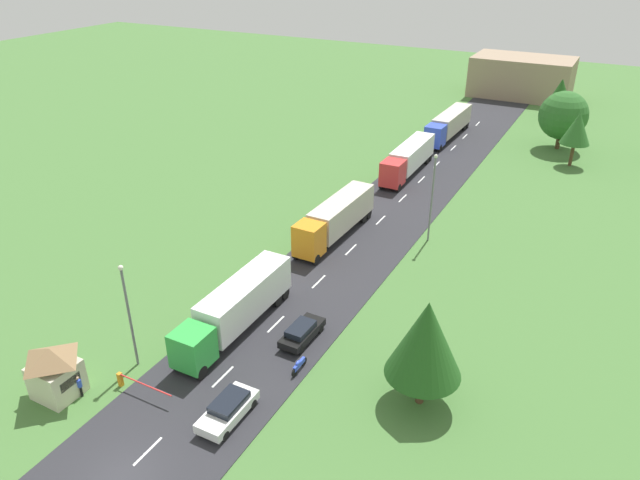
% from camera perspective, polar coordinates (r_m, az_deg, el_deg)
% --- Properties ---
extents(ground_plane, '(280.00, 280.00, 0.00)m').
position_cam_1_polar(ground_plane, '(37.39, -18.60, -20.97)').
color(ground_plane, '#477538').
extents(road, '(10.00, 140.00, 0.06)m').
position_cam_1_polar(road, '(52.34, 0.37, -3.60)').
color(road, '#2B2B30').
rests_on(road, ground).
extents(lane_marking_centre, '(0.16, 118.54, 0.01)m').
position_cam_1_polar(lane_marking_centre, '(48.83, -2.22, -6.11)').
color(lane_marking_centre, white).
rests_on(lane_marking_centre, road).
extents(truck_lead, '(2.55, 12.61, 3.65)m').
position_cam_1_polar(truck_lead, '(45.18, -8.10, -6.35)').
color(truck_lead, green).
rests_on(truck_lead, road).
extents(truck_second, '(2.78, 12.78, 3.62)m').
position_cam_1_polar(truck_second, '(58.23, 1.54, 2.21)').
color(truck_second, orange).
rests_on(truck_second, road).
extents(truck_third, '(2.63, 13.49, 3.54)m').
position_cam_1_polar(truck_third, '(75.12, 8.57, 7.88)').
color(truck_third, red).
rests_on(truck_third, road).
extents(truck_fourth, '(2.81, 14.43, 3.59)m').
position_cam_1_polar(truck_fourth, '(90.24, 12.39, 10.95)').
color(truck_fourth, blue).
rests_on(truck_fourth, road).
extents(car_lead, '(1.93, 4.47, 1.43)m').
position_cam_1_polar(car_lead, '(38.60, -8.92, -15.89)').
color(car_lead, white).
rests_on(car_lead, road).
extents(car_second, '(1.79, 4.32, 1.37)m').
position_cam_1_polar(car_second, '(44.35, -1.77, -8.91)').
color(car_second, black).
rests_on(car_second, road).
extents(motorcycle_courier, '(0.28, 1.94, 0.91)m').
position_cam_1_polar(motorcycle_courier, '(41.77, -2.04, -12.03)').
color(motorcycle_courier, black).
rests_on(motorcycle_courier, road).
extents(guard_booth, '(3.12, 3.03, 3.77)m').
position_cam_1_polar(guard_booth, '(42.76, -24.36, -11.52)').
color(guard_booth, beige).
rests_on(guard_booth, ground).
extents(barrier_gate, '(4.64, 0.28, 1.05)m').
position_cam_1_polar(barrier_gate, '(42.22, -18.07, -12.90)').
color(barrier_gate, orange).
rests_on(barrier_gate, ground).
extents(person_lead, '(0.38, 0.24, 1.82)m').
position_cam_1_polar(person_lead, '(43.16, -22.72, -12.38)').
color(person_lead, orange).
rests_on(person_lead, ground).
extents(person_second, '(0.38, 0.23, 1.73)m').
position_cam_1_polar(person_second, '(42.96, -25.10, -13.26)').
color(person_second, orange).
rests_on(person_second, ground).
extents(person_third, '(0.38, 0.22, 1.61)m').
position_cam_1_polar(person_third, '(42.74, -22.34, -12.97)').
color(person_third, black).
rests_on(person_third, ground).
extents(lamppost_lead, '(0.36, 0.36, 8.11)m').
position_cam_1_polar(lamppost_lead, '(42.00, -18.09, -6.58)').
color(lamppost_lead, slate).
rests_on(lamppost_lead, ground).
extents(lamppost_second, '(0.36, 0.36, 8.98)m').
position_cam_1_polar(lamppost_second, '(57.41, 10.84, 4.39)').
color(lamppost_second, slate).
rests_on(lamppost_second, ground).
extents(tree_oak, '(3.82, 3.82, 6.79)m').
position_cam_1_polar(tree_oak, '(103.40, 22.31, 13.12)').
color(tree_oak, '#513823').
rests_on(tree_oak, ground).
extents(tree_birch, '(6.62, 6.62, 8.08)m').
position_cam_1_polar(tree_birch, '(89.45, 22.54, 11.10)').
color(tree_birch, '#513823').
rests_on(tree_birch, ground).
extents(tree_maple, '(3.71, 3.71, 7.08)m').
position_cam_1_polar(tree_maple, '(83.02, 23.69, 9.88)').
color(tree_maple, '#513823').
rests_on(tree_maple, ground).
extents(tree_pine, '(4.89, 4.89, 7.76)m').
position_cam_1_polar(tree_pine, '(37.18, 10.22, -9.45)').
color(tree_pine, '#513823').
rests_on(tree_pine, ground).
extents(distant_building, '(17.59, 10.63, 7.09)m').
position_cam_1_polar(distant_building, '(118.35, 18.99, 14.75)').
color(distant_building, '#9E846B').
rests_on(distant_building, ground).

